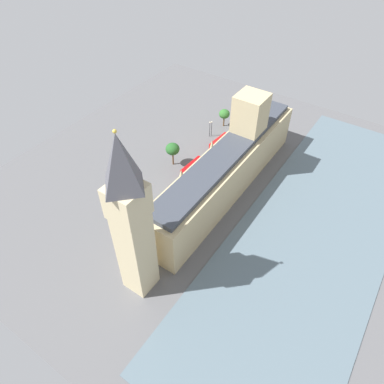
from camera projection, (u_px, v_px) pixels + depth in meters
ground_plane at (219, 187)px, 121.97m from camera, size 144.97×144.97×0.00m
river_thames at (316, 229)px, 107.79m from camera, size 42.05×130.47×0.25m
parliament_building at (229, 165)px, 116.02m from camera, size 12.75×74.97×29.43m
clock_tower at (131, 220)px, 77.23m from camera, size 7.90×7.90×48.64m
double_decker_bus_leading at (220, 143)px, 135.86m from camera, size 3.34×10.66×4.75m
double_decker_bus_corner at (192, 169)px, 124.89m from camera, size 3.12×10.62×4.75m
car_blue_trailing at (167, 199)px, 116.34m from camera, size 2.20×4.46×1.74m
car_black_under_trees at (139, 216)px, 110.72m from camera, size 2.28×4.54×1.74m
pedestrian_kerbside at (237, 147)px, 137.29m from camera, size 0.60×0.51×1.54m
pedestrian_by_river_gate at (214, 169)px, 127.89m from camera, size 0.65×0.60×1.53m
pedestrian_far_end at (214, 170)px, 127.37m from camera, size 0.68×0.66×1.62m
plane_tree_opposite_hall at (224, 114)px, 145.71m from camera, size 4.46×4.46×7.64m
plane_tree_near_tower at (173, 149)px, 126.15m from camera, size 5.06×5.06×9.13m
plane_tree_midblock at (125, 190)px, 111.48m from camera, size 4.59×4.59×8.43m
street_lamp_slot_10 at (210, 126)px, 140.57m from camera, size 0.56×0.56×6.97m
street_lamp_slot_11 at (212, 126)px, 141.15m from camera, size 0.56×0.56×6.74m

